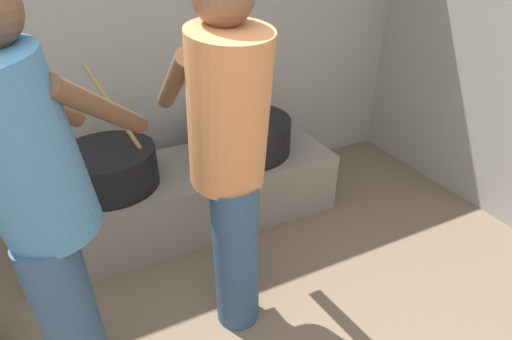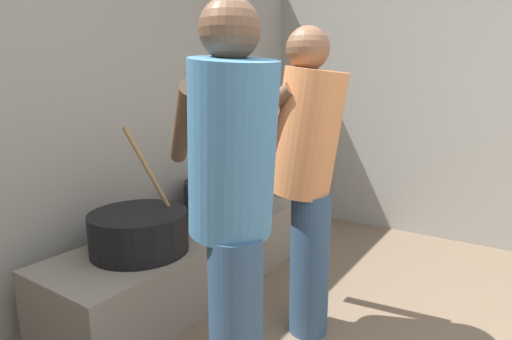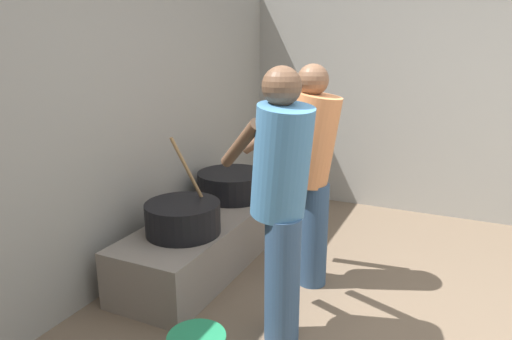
{
  "view_description": "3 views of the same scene",
  "coord_description": "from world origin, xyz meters",
  "views": [
    {
      "loc": [
        0.27,
        -0.18,
        1.59
      ],
      "look_at": [
        0.96,
        1.21,
        0.68
      ],
      "focal_mm": 27.9,
      "sensor_mm": 36.0,
      "label": 1
    },
    {
      "loc": [
        -0.98,
        0.2,
        1.26
      ],
      "look_at": [
        0.74,
        1.35,
        0.83
      ],
      "focal_mm": 28.44,
      "sensor_mm": 36.0,
      "label": 2
    },
    {
      "loc": [
        -1.98,
        0.2,
        1.61
      ],
      "look_at": [
        0.75,
        1.47,
        0.8
      ],
      "focal_mm": 30.93,
      "sensor_mm": 36.0,
      "label": 3
    }
  ],
  "objects": [
    {
      "name": "hearth_ledge",
      "position": [
        0.8,
        1.87,
        0.2
      ],
      "size": [
        1.85,
        0.6,
        0.39
      ],
      "primitive_type": "cube",
      "color": "slate",
      "rests_on": "ground_plane"
    },
    {
      "name": "cook_in_blue_shirt",
      "position": [
        0.11,
        1.03,
        0.88
      ],
      "size": [
        0.66,
        0.7,
        1.54
      ],
      "color": "navy",
      "rests_on": "ground_plane"
    },
    {
      "name": "cook_in_orange_shirt",
      "position": [
        0.78,
        1.07,
        0.88
      ],
      "size": [
        0.35,
        0.65,
        1.54
      ],
      "color": "navy",
      "rests_on": "ground_plane"
    },
    {
      "name": "cooking_pot_main",
      "position": [
        0.38,
        1.85,
        0.5
      ],
      "size": [
        0.52,
        0.52,
        0.67
      ],
      "color": "black",
      "rests_on": "hearth_ledge"
    },
    {
      "name": "cooking_pot_secondary",
      "position": [
        1.21,
        1.91,
        0.5
      ],
      "size": [
        0.6,
        0.6,
        0.22
      ],
      "color": "black",
      "rests_on": "hearth_ledge"
    },
    {
      "name": "block_enclosure_right",
      "position": [
        2.71,
        0.0,
        1.11
      ],
      "size": [
        0.2,
        4.98,
        2.22
      ],
      "primitive_type": "cube",
      "color": "gray",
      "rests_on": "ground_plane"
    },
    {
      "name": "block_enclosure_rear",
      "position": [
        0.0,
        2.39,
        1.11
      ],
      "size": [
        5.62,
        0.2,
        2.22
      ],
      "primitive_type": "cube",
      "color": "gray",
      "rests_on": "ground_plane"
    }
  ]
}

